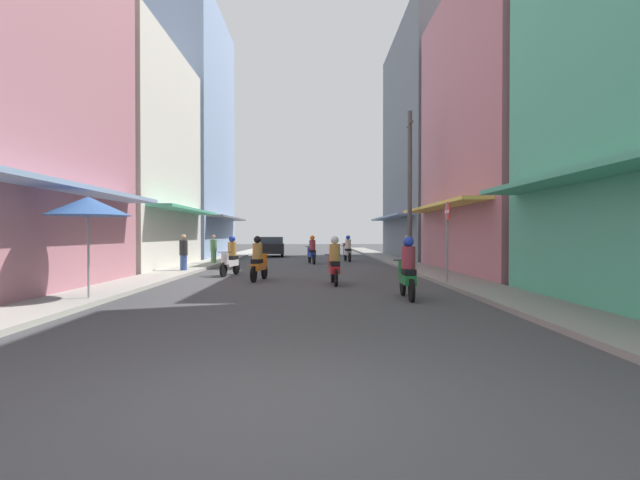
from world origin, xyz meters
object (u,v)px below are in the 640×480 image
pedestrian_foreground (184,254)px  pedestrian_far (407,251)px  motorbike_green (407,271)px  vendor_umbrella (88,206)px  pedestrian_crossing (214,250)px  utility_pole (410,189)px  motorbike_maroon (347,249)px  motorbike_blue (312,251)px  motorbike_red (334,263)px  motorbike_orange (259,261)px  motorbike_white (230,258)px  parked_car (272,246)px  motorbike_silver (347,250)px  street_sign_no_entry (447,232)px

pedestrian_foreground → pedestrian_far: size_ratio=1.02×
motorbike_green → vendor_umbrella: (-7.71, -0.64, 1.60)m
pedestrian_crossing → utility_pole: 10.77m
motorbike_maroon → motorbike_blue: (-2.63, -9.95, 0.20)m
motorbike_red → vendor_umbrella: 7.40m
pedestrian_foreground → pedestrian_crossing: size_ratio=1.01×
motorbike_maroon → pedestrian_far: pedestrian_far is taller
motorbike_orange → motorbike_white: (-1.37, 2.03, 0.00)m
motorbike_orange → pedestrian_far: (6.63, 7.04, 0.09)m
motorbike_blue → pedestrian_far: (4.82, -2.43, 0.09)m
motorbike_orange → parked_car: bearing=93.7°
motorbike_blue → pedestrian_far: pedestrian_far is taller
motorbike_blue → utility_pole: utility_pole is taller
parked_car → motorbike_silver: bearing=-51.4°
motorbike_silver → street_sign_no_entry: bearing=-80.9°
motorbike_red → vendor_umbrella: bearing=-146.3°
motorbike_silver → pedestrian_foreground: (-7.53, -8.46, 0.11)m
pedestrian_crossing → vendor_umbrella: bearing=-90.1°
pedestrian_crossing → pedestrian_far: bearing=-7.7°
motorbike_maroon → motorbike_white: size_ratio=1.00×
motorbike_maroon → vendor_umbrella: 25.99m
parked_car → vendor_umbrella: size_ratio=1.66×
motorbike_maroon → motorbike_green: (-0.14, -24.07, 0.20)m
motorbike_red → motorbike_green: same height
motorbike_silver → vendor_umbrella: (-7.38, -17.06, 1.60)m
motorbike_silver → vendor_umbrella: bearing=-113.4°
motorbike_orange → pedestrian_foreground: 4.88m
motorbike_maroon → utility_pole: utility_pole is taller
motorbike_blue → street_sign_no_entry: size_ratio=0.68×
pedestrian_far → motorbike_green: bearing=-101.3°
motorbike_silver → pedestrian_crossing: bearing=-155.3°
pedestrian_foreground → pedestrian_crossing: pedestrian_foreground is taller
utility_pole → motorbike_silver: bearing=107.4°
motorbike_silver → motorbike_green: same height
pedestrian_far → pedestrian_foreground: bearing=-160.0°
motorbike_maroon → parked_car: (-5.60, -1.24, 0.24)m
utility_pole → street_sign_no_entry: (-0.10, -6.26, -1.94)m
pedestrian_foreground → pedestrian_crossing: 5.08m
motorbike_green → pedestrian_crossing: 15.14m
motorbike_red → motorbike_white: bearing=140.2°
motorbike_silver → parked_car: motorbike_silver is taller
parked_car → pedestrian_foreground: (-2.40, -14.86, 0.08)m
motorbike_white → pedestrian_far: 9.44m
motorbike_red → pedestrian_far: (4.04, 8.31, 0.09)m
motorbike_white → motorbike_red: same height
vendor_umbrella → motorbike_silver: bearing=66.6°
vendor_umbrella → street_sign_no_entry: bearing=20.3°
motorbike_white → street_sign_no_entry: (7.50, -3.79, 1.01)m
motorbike_maroon → motorbike_red: 20.78m
motorbike_green → pedestrian_far: (2.33, 11.69, 0.09)m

